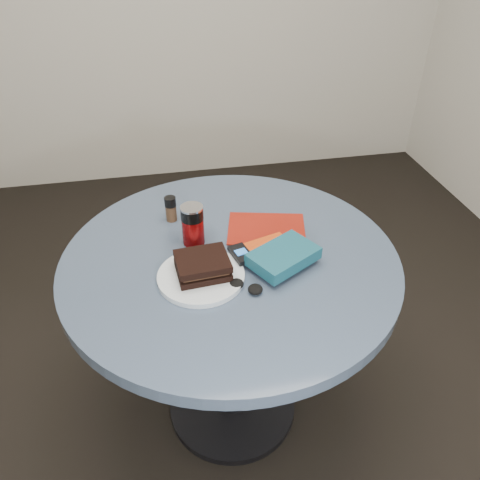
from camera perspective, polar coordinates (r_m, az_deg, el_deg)
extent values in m
plane|color=black|center=(1.94, -0.92, -19.59)|extent=(4.00, 4.00, 0.00)
cylinder|color=black|center=(1.93, -0.93, -19.34)|extent=(0.48, 0.48, 0.03)
cylinder|color=black|center=(1.65, -1.05, -12.30)|extent=(0.11, 0.11, 0.68)
cylinder|color=#36455A|center=(1.40, -1.21, -2.45)|extent=(1.00, 1.00, 0.04)
cylinder|color=silver|center=(1.30, -4.77, -4.43)|extent=(0.25, 0.25, 0.02)
cube|color=black|center=(1.30, -4.55, -3.64)|extent=(0.15, 0.13, 0.02)
cube|color=#352014|center=(1.29, -4.58, -3.11)|extent=(0.13, 0.11, 0.01)
cube|color=black|center=(1.28, -4.61, -2.58)|extent=(0.15, 0.13, 0.02)
cylinder|color=#5E0405|center=(1.42, -5.73, 1.14)|extent=(0.08, 0.08, 0.09)
cylinder|color=black|center=(1.39, -5.87, 3.20)|extent=(0.08, 0.08, 0.04)
cylinder|color=silver|center=(1.38, -5.92, 3.93)|extent=(0.08, 0.08, 0.01)
cylinder|color=#422D1C|center=(1.54, -8.38, 3.30)|extent=(0.04, 0.04, 0.05)
cylinder|color=black|center=(1.52, -8.52, 4.65)|extent=(0.04, 0.04, 0.03)
cube|color=maroon|center=(1.50, 3.24, 1.36)|extent=(0.28, 0.23, 0.00)
cube|color=#C63F0F|center=(1.39, 3.27, -1.14)|extent=(0.18, 0.14, 0.01)
cube|color=#124556|center=(1.33, 5.31, -1.99)|extent=(0.23, 0.20, 0.04)
cube|color=black|center=(1.35, 0.13, -1.72)|extent=(0.07, 0.10, 0.01)
cube|color=blue|center=(1.35, 0.13, -1.45)|extent=(0.04, 0.03, 0.00)
ellipsoid|color=black|center=(1.27, -0.43, -5.37)|extent=(0.06, 0.06, 0.02)
ellipsoid|color=black|center=(1.26, 1.88, -6.03)|extent=(0.06, 0.06, 0.02)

